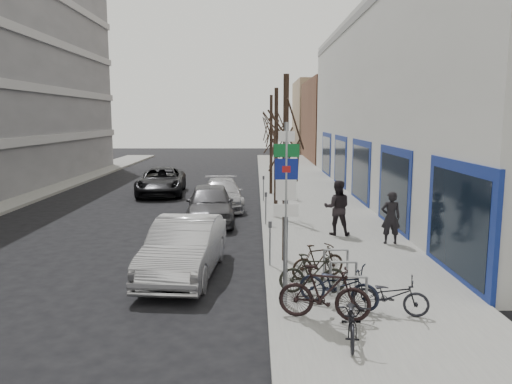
{
  "coord_description": "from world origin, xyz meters",
  "views": [
    {
      "loc": [
        1.73,
        -10.67,
        4.29
      ],
      "look_at": [
        1.76,
        4.68,
        2.0
      ],
      "focal_mm": 35.0,
      "sensor_mm": 36.0,
      "label": 1
    }
  ],
  "objects_px": {
    "meter_front": "(270,239)",
    "parked_car_mid": "(210,204)",
    "bike_mid_curb": "(338,282)",
    "lane_car": "(161,181)",
    "meter_back": "(263,186)",
    "parked_car_front": "(184,248)",
    "bike_rack": "(343,274)",
    "bike_near_left": "(353,316)",
    "parked_car_back": "(222,194)",
    "bike_far_inner": "(318,261)",
    "tree_near": "(286,124)",
    "pedestrian_far": "(337,207)",
    "tree_mid": "(276,122)",
    "bike_mid_inner": "(313,273)",
    "bike_far_curb": "(391,292)",
    "pedestrian_near": "(391,218)",
    "tree_far": "(271,121)",
    "bike_near_right": "(324,292)",
    "highway_sign_pole": "(286,203)",
    "meter_mid": "(266,205)"
  },
  "relations": [
    {
      "from": "bike_near_right",
      "to": "bike_far_inner",
      "type": "bearing_deg",
      "value": 9.39
    },
    {
      "from": "parked_car_front",
      "to": "tree_mid",
      "type": "bearing_deg",
      "value": 73.91
    },
    {
      "from": "bike_far_curb",
      "to": "pedestrian_near",
      "type": "height_order",
      "value": "pedestrian_near"
    },
    {
      "from": "highway_sign_pole",
      "to": "bike_mid_inner",
      "type": "bearing_deg",
      "value": 47.0
    },
    {
      "from": "bike_near_left",
      "to": "parked_car_back",
      "type": "distance_m",
      "value": 15.08
    },
    {
      "from": "pedestrian_far",
      "to": "parked_car_back",
      "type": "bearing_deg",
      "value": -45.72
    },
    {
      "from": "highway_sign_pole",
      "to": "pedestrian_near",
      "type": "xyz_separation_m",
      "value": [
        3.81,
        5.45,
        -1.43
      ]
    },
    {
      "from": "bike_near_right",
      "to": "tree_mid",
      "type": "bearing_deg",
      "value": 16.83
    },
    {
      "from": "bike_near_left",
      "to": "bike_far_inner",
      "type": "bearing_deg",
      "value": 101.66
    },
    {
      "from": "parked_car_front",
      "to": "parked_car_mid",
      "type": "bearing_deg",
      "value": 93.87
    },
    {
      "from": "meter_front",
      "to": "meter_mid",
      "type": "xyz_separation_m",
      "value": [
        0.0,
        5.5,
        0.0
      ]
    },
    {
      "from": "tree_near",
      "to": "bike_near_right",
      "type": "distance_m",
      "value": 5.52
    },
    {
      "from": "meter_back",
      "to": "parked_car_back",
      "type": "bearing_deg",
      "value": -150.02
    },
    {
      "from": "highway_sign_pole",
      "to": "tree_near",
      "type": "bearing_deg",
      "value": 86.74
    },
    {
      "from": "parked_car_back",
      "to": "bike_mid_inner",
      "type": "bearing_deg",
      "value": -81.62
    },
    {
      "from": "bike_mid_curb",
      "to": "bike_far_inner",
      "type": "xyz_separation_m",
      "value": [
        -0.2,
        1.95,
        -0.1
      ]
    },
    {
      "from": "meter_front",
      "to": "bike_near_right",
      "type": "xyz_separation_m",
      "value": [
        1.0,
        -3.83,
        -0.18
      ]
    },
    {
      "from": "parked_car_front",
      "to": "parked_car_mid",
      "type": "relative_size",
      "value": 1.02
    },
    {
      "from": "bike_far_curb",
      "to": "lane_car",
      "type": "bearing_deg",
      "value": 40.09
    },
    {
      "from": "tree_far",
      "to": "parked_car_back",
      "type": "relative_size",
      "value": 1.16
    },
    {
      "from": "bike_rack",
      "to": "parked_car_front",
      "type": "height_order",
      "value": "parked_car_front"
    },
    {
      "from": "bike_mid_curb",
      "to": "tree_near",
      "type": "bearing_deg",
      "value": 43.38
    },
    {
      "from": "highway_sign_pole",
      "to": "bike_near_left",
      "type": "xyz_separation_m",
      "value": [
        1.14,
        -1.83,
        -1.82
      ]
    },
    {
      "from": "bike_near_right",
      "to": "meter_back",
      "type": "bearing_deg",
      "value": 17.78
    },
    {
      "from": "tree_mid",
      "to": "meter_mid",
      "type": "height_order",
      "value": "tree_mid"
    },
    {
      "from": "tree_mid",
      "to": "meter_back",
      "type": "distance_m",
      "value": 5.13
    },
    {
      "from": "bike_mid_curb",
      "to": "lane_car",
      "type": "height_order",
      "value": "lane_car"
    },
    {
      "from": "tree_far",
      "to": "parked_car_back",
      "type": "distance_m",
      "value": 5.57
    },
    {
      "from": "parked_car_back",
      "to": "parked_car_front",
      "type": "bearing_deg",
      "value": -97.25
    },
    {
      "from": "bike_far_curb",
      "to": "pedestrian_near",
      "type": "distance_m",
      "value": 6.23
    },
    {
      "from": "meter_back",
      "to": "parked_car_front",
      "type": "height_order",
      "value": "parked_car_front"
    },
    {
      "from": "bike_mid_inner",
      "to": "meter_back",
      "type": "bearing_deg",
      "value": 5.92
    },
    {
      "from": "bike_rack",
      "to": "parked_car_mid",
      "type": "height_order",
      "value": "parked_car_mid"
    },
    {
      "from": "pedestrian_near",
      "to": "bike_far_curb",
      "type": "bearing_deg",
      "value": 76.68
    },
    {
      "from": "meter_front",
      "to": "pedestrian_near",
      "type": "distance_m",
      "value": 4.74
    },
    {
      "from": "tree_far",
      "to": "parked_car_mid",
      "type": "height_order",
      "value": "tree_far"
    },
    {
      "from": "tree_near",
      "to": "bike_mid_inner",
      "type": "distance_m",
      "value": 4.46
    },
    {
      "from": "meter_front",
      "to": "parked_car_mid",
      "type": "bearing_deg",
      "value": 109.22
    },
    {
      "from": "pedestrian_near",
      "to": "parked_car_back",
      "type": "bearing_deg",
      "value": -49.05
    },
    {
      "from": "pedestrian_far",
      "to": "tree_near",
      "type": "bearing_deg",
      "value": 65.58
    },
    {
      "from": "meter_back",
      "to": "parked_car_mid",
      "type": "height_order",
      "value": "parked_car_mid"
    },
    {
      "from": "meter_front",
      "to": "bike_mid_curb",
      "type": "relative_size",
      "value": 0.69
    },
    {
      "from": "meter_back",
      "to": "pedestrian_near",
      "type": "xyz_separation_m",
      "value": [
        4.06,
        -8.56,
        0.11
      ]
    },
    {
      "from": "tree_mid",
      "to": "parked_car_mid",
      "type": "distance_m",
      "value": 4.31
    },
    {
      "from": "bike_near_left",
      "to": "pedestrian_far",
      "type": "bearing_deg",
      "value": 91.58
    },
    {
      "from": "bike_near_left",
      "to": "bike_mid_curb",
      "type": "xyz_separation_m",
      "value": [
        0.02,
        1.74,
        0.08
      ]
    },
    {
      "from": "bike_far_inner",
      "to": "parked_car_front",
      "type": "xyz_separation_m",
      "value": [
        -3.57,
        0.68,
        0.16
      ]
    },
    {
      "from": "bike_rack",
      "to": "tree_near",
      "type": "xyz_separation_m",
      "value": [
        -1.2,
        2.9,
        3.44
      ]
    },
    {
      "from": "tree_mid",
      "to": "bike_far_curb",
      "type": "height_order",
      "value": "tree_mid"
    },
    {
      "from": "tree_near",
      "to": "bike_mid_curb",
      "type": "xyz_separation_m",
      "value": [
        0.97,
        -3.61,
        -3.39
      ]
    }
  ]
}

